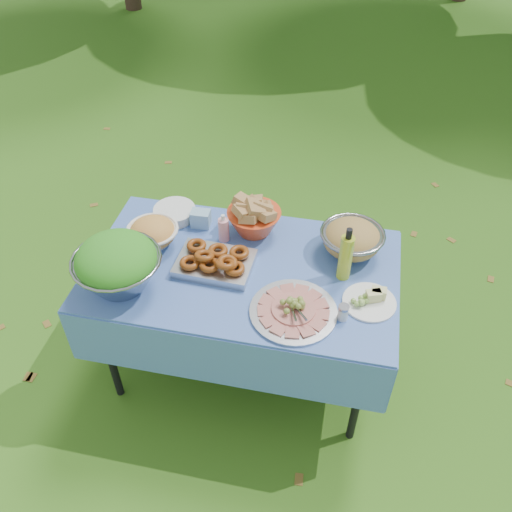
{
  "coord_description": "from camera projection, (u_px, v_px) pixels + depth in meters",
  "views": [
    {
      "loc": [
        0.44,
        -1.8,
        2.54
      ],
      "look_at": [
        0.07,
        0.0,
        0.85
      ],
      "focal_mm": 38.0,
      "sensor_mm": 36.0,
      "label": 1
    }
  ],
  "objects": [
    {
      "name": "ground",
      "position": [
        245.0,
        364.0,
        3.08
      ],
      "size": [
        80.0,
        80.0,
        0.0
      ],
      "primitive_type": "plane",
      "color": "#18380A",
      "rests_on": "ground"
    },
    {
      "name": "picnic_table",
      "position": [
        244.0,
        320.0,
        2.82
      ],
      "size": [
        1.46,
        0.86,
        0.76
      ],
      "primitive_type": "cube",
      "color": "#84B7FF",
      "rests_on": "ground"
    },
    {
      "name": "salad_bowl",
      "position": [
        117.0,
        264.0,
        2.4
      ],
      "size": [
        0.44,
        0.44,
        0.26
      ],
      "primitive_type": null,
      "rotation": [
        0.0,
        0.0,
        -0.12
      ],
      "color": "gray",
      "rests_on": "picnic_table"
    },
    {
      "name": "pasta_bowl_white",
      "position": [
        153.0,
        233.0,
        2.65
      ],
      "size": [
        0.27,
        0.27,
        0.14
      ],
      "primitive_type": null,
      "rotation": [
        0.0,
        0.0,
        0.07
      ],
      "color": "white",
      "rests_on": "picnic_table"
    },
    {
      "name": "plate_stack",
      "position": [
        175.0,
        213.0,
        2.84
      ],
      "size": [
        0.25,
        0.25,
        0.05
      ],
      "primitive_type": "cylinder",
      "rotation": [
        0.0,
        0.0,
        -0.14
      ],
      "color": "white",
      "rests_on": "picnic_table"
    },
    {
      "name": "wipes_box",
      "position": [
        201.0,
        218.0,
        2.77
      ],
      "size": [
        0.1,
        0.07,
        0.09
      ],
      "primitive_type": "cube",
      "rotation": [
        0.0,
        0.0,
        0.04
      ],
      "color": "#8CB9DA",
      "rests_on": "picnic_table"
    },
    {
      "name": "sanitizer_bottle",
      "position": [
        224.0,
        228.0,
        2.67
      ],
      "size": [
        0.06,
        0.06,
        0.15
      ],
      "primitive_type": "cylinder",
      "rotation": [
        0.0,
        0.0,
        -0.02
      ],
      "color": "pink",
      "rests_on": "picnic_table"
    },
    {
      "name": "bread_bowl",
      "position": [
        254.0,
        216.0,
        2.71
      ],
      "size": [
        0.36,
        0.36,
        0.18
      ],
      "primitive_type": null,
      "rotation": [
        0.0,
        0.0,
        0.4
      ],
      "color": "#D6441C",
      "rests_on": "picnic_table"
    },
    {
      "name": "pasta_bowl_steel",
      "position": [
        352.0,
        238.0,
        2.6
      ],
      "size": [
        0.37,
        0.37,
        0.16
      ],
      "primitive_type": null,
      "rotation": [
        0.0,
        0.0,
        0.23
      ],
      "color": "gray",
      "rests_on": "picnic_table"
    },
    {
      "name": "fried_tray",
      "position": [
        215.0,
        260.0,
        2.54
      ],
      "size": [
        0.37,
        0.27,
        0.08
      ],
      "primitive_type": "cube",
      "rotation": [
        0.0,
        0.0,
        -0.04
      ],
      "color": "#B1B2B6",
      "rests_on": "picnic_table"
    },
    {
      "name": "charcuterie_platter",
      "position": [
        294.0,
        306.0,
        2.33
      ],
      "size": [
        0.47,
        0.47,
        0.09
      ],
      "primitive_type": "cylinder",
      "rotation": [
        0.0,
        0.0,
        -0.24
      ],
      "color": "#B2B5BA",
      "rests_on": "picnic_table"
    },
    {
      "name": "oil_bottle",
      "position": [
        346.0,
        254.0,
        2.43
      ],
      "size": [
        0.08,
        0.08,
        0.28
      ],
      "primitive_type": "cylinder",
      "rotation": [
        0.0,
        0.0,
        -0.42
      ],
      "color": "#ACBE25",
      "rests_on": "picnic_table"
    },
    {
      "name": "cheese_plate",
      "position": [
        370.0,
        298.0,
        2.38
      ],
      "size": [
        0.24,
        0.24,
        0.07
      ],
      "primitive_type": "cylinder",
      "rotation": [
        0.0,
        0.0,
        0.0
      ],
      "color": "white",
      "rests_on": "picnic_table"
    },
    {
      "name": "shaker",
      "position": [
        343.0,
        312.0,
        2.31
      ],
      "size": [
        0.05,
        0.05,
        0.08
      ],
      "primitive_type": "cylinder",
      "rotation": [
        0.0,
        0.0,
        0.08
      ],
      "color": "silver",
      "rests_on": "picnic_table"
    }
  ]
}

